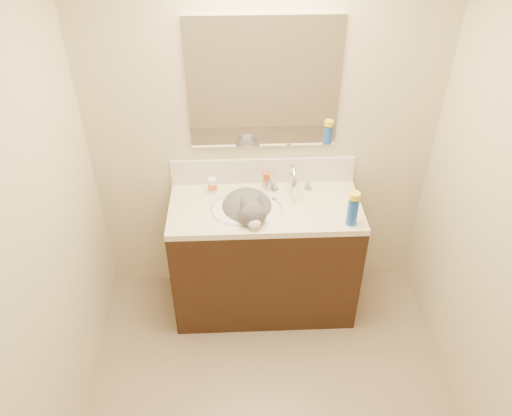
{
  "coord_description": "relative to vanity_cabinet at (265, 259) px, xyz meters",
  "views": [
    {
      "loc": [
        -0.17,
        -1.53,
        2.69
      ],
      "look_at": [
        -0.06,
        0.92,
        0.88
      ],
      "focal_mm": 35.0,
      "sensor_mm": 36.0,
      "label": 1
    }
  ],
  "objects": [
    {
      "name": "spray_can",
      "position": [
        0.5,
        -0.2,
        0.54
      ],
      "size": [
        0.08,
        0.08,
        0.17
      ],
      "primitive_type": "cylinder",
      "rotation": [
        0.0,
        0.0,
        0.32
      ],
      "color": "blue",
      "rests_on": "counter_slab"
    },
    {
      "name": "vanity_cabinet",
      "position": [
        0.0,
        0.0,
        0.0
      ],
      "size": [
        1.2,
        0.55,
        0.82
      ],
      "primitive_type": "cube",
      "color": "black",
      "rests_on": "ground"
    },
    {
      "name": "mirror",
      "position": [
        0.0,
        0.26,
        1.13
      ],
      "size": [
        0.9,
        0.02,
        0.8
      ],
      "primitive_type": "cube",
      "color": "white",
      "rests_on": "room_shell"
    },
    {
      "name": "backsplash",
      "position": [
        0.0,
        0.26,
        0.54
      ],
      "size": [
        1.2,
        0.02,
        0.18
      ],
      "primitive_type": "cube",
      "color": "silver",
      "rests_on": "counter_slab"
    },
    {
      "name": "faucet",
      "position": [
        0.18,
        0.14,
        0.54
      ],
      "size": [
        0.28,
        0.2,
        0.21
      ],
      "color": "silver",
      "rests_on": "counter_slab"
    },
    {
      "name": "counter_slab",
      "position": [
        0.0,
        0.0,
        0.43
      ],
      "size": [
        1.2,
        0.55,
        0.04
      ],
      "primitive_type": "cube",
      "color": "beige",
      "rests_on": "vanity_cabinet"
    },
    {
      "name": "pill_bottle",
      "position": [
        -0.33,
        0.16,
        0.5
      ],
      "size": [
        0.06,
        0.06,
        0.1
      ],
      "primitive_type": "cylinder",
      "rotation": [
        0.0,
        0.0,
        -0.05
      ],
      "color": "white",
      "rests_on": "counter_slab"
    },
    {
      "name": "basin",
      "position": [
        -0.12,
        -0.03,
        0.38
      ],
      "size": [
        0.45,
        0.36,
        0.14
      ],
      "primitive_type": "ellipsoid",
      "color": "white",
      "rests_on": "vanity_cabinet"
    },
    {
      "name": "toothbrush",
      "position": [
        0.06,
        0.06,
        0.45
      ],
      "size": [
        0.1,
        0.11,
        0.01
      ],
      "primitive_type": "cube",
      "rotation": [
        0.0,
        0.0,
        0.73
      ],
      "color": "white",
      "rests_on": "counter_slab"
    },
    {
      "name": "cat",
      "position": [
        -0.11,
        -0.03,
        0.43
      ],
      "size": [
        0.42,
        0.48,
        0.34
      ],
      "rotation": [
        0.0,
        0.0,
        0.16
      ],
      "color": "#4D4A4D",
      "rests_on": "basin"
    },
    {
      "name": "pill_label",
      "position": [
        -0.33,
        0.16,
        0.49
      ],
      "size": [
        0.06,
        0.06,
        0.04
      ],
      "primitive_type": "cylinder",
      "rotation": [
        0.0,
        0.0,
        -0.05
      ],
      "color": "orange",
      "rests_on": "pill_bottle"
    },
    {
      "name": "amber_bottle",
      "position": [
        0.02,
        0.21,
        0.5
      ],
      "size": [
        0.05,
        0.05,
        0.1
      ],
      "primitive_type": "cylinder",
      "rotation": [
        0.0,
        0.0,
        -0.17
      ],
      "color": "#C24816",
      "rests_on": "counter_slab"
    },
    {
      "name": "spray_cap",
      "position": [
        0.5,
        -0.2,
        0.65
      ],
      "size": [
        0.08,
        0.08,
        0.04
      ],
      "primitive_type": "cylinder",
      "rotation": [
        0.0,
        0.0,
        0.32
      ],
      "color": "yellow",
      "rests_on": "spray_can"
    },
    {
      "name": "toothbrush_head",
      "position": [
        0.06,
        0.06,
        0.46
      ],
      "size": [
        0.03,
        0.03,
        0.02
      ],
      "primitive_type": "cube",
      "rotation": [
        0.0,
        0.0,
        0.73
      ],
      "color": "#617FCF",
      "rests_on": "counter_slab"
    },
    {
      "name": "silver_jar",
      "position": [
        0.03,
        0.18,
        0.48
      ],
      "size": [
        0.07,
        0.07,
        0.06
      ],
      "primitive_type": "cylinder",
      "rotation": [
        0.0,
        0.0,
        -0.42
      ],
      "color": "#B7B7BC",
      "rests_on": "counter_slab"
    },
    {
      "name": "room_shell",
      "position": [
        0.0,
        -0.97,
        1.08
      ],
      "size": [
        2.24,
        2.54,
        2.52
      ],
      "color": "beige",
      "rests_on": "ground"
    }
  ]
}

